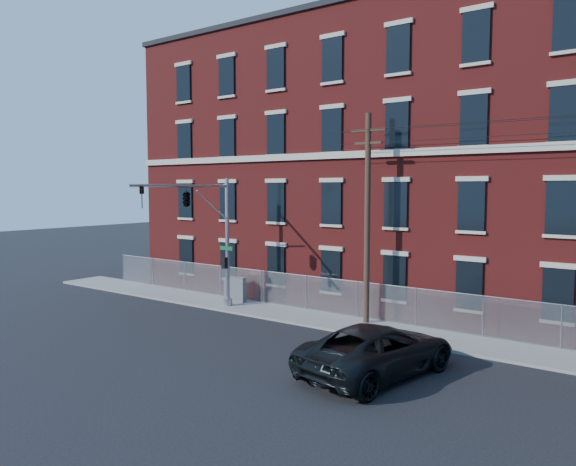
% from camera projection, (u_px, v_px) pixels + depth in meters
% --- Properties ---
extents(ground, '(140.00, 140.00, 0.00)m').
position_uv_depth(ground, '(262.00, 344.00, 23.19)').
color(ground, black).
rests_on(ground, ground).
extents(traffic_signal_mast, '(0.90, 6.75, 7.00)m').
position_uv_depth(traffic_signal_mast, '(196.00, 212.00, 28.02)').
color(traffic_signal_mast, '#9EA0A5').
rests_on(traffic_signal_mast, ground).
extents(utility_pole_near, '(1.80, 0.28, 10.00)m').
position_uv_depth(utility_pole_near, '(367.00, 215.00, 26.09)').
color(utility_pole_near, '#3F2B1F').
rests_on(utility_pole_near, ground).
extents(pickup_truck, '(4.16, 6.90, 1.79)m').
position_uv_depth(pickup_truck, '(378.00, 350.00, 19.36)').
color(pickup_truck, black).
rests_on(pickup_truck, ground).
extents(utility_cabinet, '(1.25, 0.91, 1.41)m').
position_uv_depth(utility_cabinet, '(235.00, 290.00, 31.20)').
color(utility_cabinet, slate).
rests_on(utility_cabinet, sidewalk).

